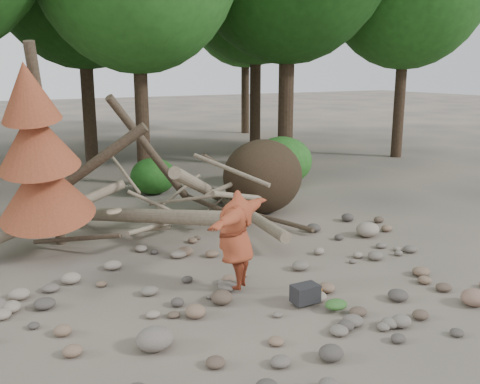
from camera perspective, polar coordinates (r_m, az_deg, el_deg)
ground at (r=9.70m, az=2.56°, el=-10.10°), size 120.00×120.00×0.00m
deadfall_pile at (r=13.89m, az=0.53°, el=1.23°), size 8.55×5.24×3.30m
dead_conifer at (r=11.18m, az=-20.64°, el=3.49°), size 2.06×2.16×4.35m
bush_mid at (r=16.65m, az=-9.24°, el=1.70°), size 1.40×1.40×1.12m
bush_right at (r=17.76m, az=4.49°, el=3.34°), size 2.00×2.00×1.60m
frisbee_thrower at (r=9.18m, az=-0.44°, el=-5.10°), size 3.15×1.75×1.75m
backpack at (r=9.02m, az=6.96°, el=-11.04°), size 0.45×0.30×0.29m
cloth_green at (r=8.91m, az=10.20°, el=-12.01°), size 0.38×0.32×0.14m
cloth_orange at (r=9.43m, az=7.96°, el=-10.60°), size 0.28×0.23×0.10m
boulder_front_left at (r=7.77m, az=-9.06°, el=-15.20°), size 0.53×0.48×0.32m
boulder_front_right at (r=9.76m, az=23.71°, el=-10.26°), size 0.46×0.41×0.27m
boulder_mid_right at (r=12.73m, az=13.47°, el=-3.91°), size 0.55×0.50×0.33m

